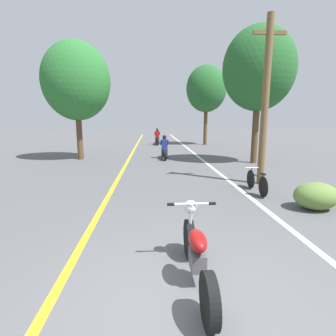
{
  "coord_description": "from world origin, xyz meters",
  "views": [
    {
      "loc": [
        -0.41,
        -2.83,
        2.26
      ],
      "look_at": [
        0.06,
        4.44,
        0.9
      ],
      "focal_mm": 28.0,
      "sensor_mm": 36.0,
      "label": 1
    }
  ],
  "objects": [
    {
      "name": "roadside_tree_right_near",
      "position": [
        4.96,
        10.48,
        4.7
      ],
      "size": [
        3.58,
        3.23,
        6.78
      ],
      "color": "#513A23",
      "rests_on": "ground"
    },
    {
      "name": "roadside_bush",
      "position": [
        3.74,
        3.29,
        0.35
      ],
      "size": [
        1.1,
        0.88,
        0.7
      ],
      "color": "#5B7A38",
      "rests_on": "ground"
    },
    {
      "name": "bicycle_parked",
      "position": [
        2.87,
        4.92,
        0.33
      ],
      "size": [
        0.44,
        1.6,
        0.72
      ],
      "color": "black",
      "rests_on": "ground"
    },
    {
      "name": "motorcycle_foreground",
      "position": [
        0.21,
        0.5,
        0.43
      ],
      "size": [
        0.76,
        2.15,
        0.99
      ],
      "color": "black",
      "rests_on": "ground"
    },
    {
      "name": "motorcycle_rider_far",
      "position": [
        0.15,
        20.93,
        0.55
      ],
      "size": [
        0.5,
        2.11,
        1.46
      ],
      "color": "black",
      "rests_on": "ground"
    },
    {
      "name": "lane_stripe_center",
      "position": [
        -1.7,
        12.44,
        0.0
      ],
      "size": [
        0.14,
        48.0,
        0.01
      ],
      "primitive_type": "cube",
      "color": "yellow",
      "rests_on": "ground"
    },
    {
      "name": "utility_pole",
      "position": [
        3.46,
        6.03,
        2.89
      ],
      "size": [
        1.1,
        0.24,
        5.61
      ],
      "color": "brown",
      "rests_on": "ground"
    },
    {
      "name": "ground_plane",
      "position": [
        0.0,
        0.0,
        0.0
      ],
      "size": [
        120.0,
        120.0,
        0.0
      ],
      "primitive_type": "plane",
      "color": "#515154"
    },
    {
      "name": "motorcycle_rider_lead",
      "position": [
        0.37,
        12.29,
        0.52
      ],
      "size": [
        0.5,
        2.06,
        1.37
      ],
      "color": "black",
      "rests_on": "ground"
    },
    {
      "name": "lane_stripe_edge",
      "position": [
        2.47,
        12.44,
        0.0
      ],
      "size": [
        0.14,
        48.0,
        0.01
      ],
      "primitive_type": "cube",
      "color": "white",
      "rests_on": "ground"
    },
    {
      "name": "roadside_tree_left",
      "position": [
        -4.45,
        12.34,
        4.29
      ],
      "size": [
        3.68,
        3.31,
        6.43
      ],
      "color": "#513A23",
      "rests_on": "ground"
    },
    {
      "name": "roadside_tree_right_far",
      "position": [
        4.45,
        20.56,
        4.85
      ],
      "size": [
        3.49,
        3.14,
        6.89
      ],
      "color": "#513A23",
      "rests_on": "ground"
    }
  ]
}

